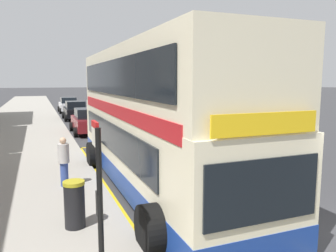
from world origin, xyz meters
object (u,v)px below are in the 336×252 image
double_decker_bus (152,123)px  pedestrian_waiting_near_sign (64,160)px  parked_car_maroon_behind (88,121)px  parked_car_white_across (69,105)px  bus_stop_sign (99,190)px  parked_car_silver_kerbside (178,120)px  parked_car_black_far (75,110)px  litter_bin (75,204)px

double_decker_bus → pedestrian_waiting_near_sign: 2.97m
parked_car_maroon_behind → parked_car_white_across: bearing=-93.3°
bus_stop_sign → parked_car_silver_kerbside: 16.58m
parked_car_black_far → parked_car_silver_kerbside: 11.30m
double_decker_bus → bus_stop_sign: (-2.55, -4.80, -0.37)m
parked_car_silver_kerbside → litter_bin: (-7.89, -12.39, -0.13)m
parked_car_black_far → pedestrian_waiting_near_sign: 19.32m
bus_stop_sign → pedestrian_waiting_near_sign: bearing=91.7°
parked_car_white_across → parked_car_maroon_behind: bearing=-88.0°
double_decker_bus → litter_bin: (-2.72, -2.54, -1.39)m
parked_car_white_across → parked_car_black_far: bearing=-87.9°
bus_stop_sign → parked_car_white_across: 31.70m
double_decker_bus → parked_car_maroon_behind: bearing=91.8°
litter_bin → parked_car_white_across: bearing=85.2°
parked_car_white_across → pedestrian_waiting_near_sign: 26.35m
double_decker_bus → parked_car_silver_kerbside: (5.17, 9.85, -1.27)m
parked_car_black_far → parked_car_silver_kerbside: (5.46, -9.89, 0.00)m
double_decker_bus → pedestrian_waiting_near_sign: bearing=168.1°
bus_stop_sign → parked_car_black_far: size_ratio=0.63×
double_decker_bus → parked_car_black_far: (-0.30, 19.74, -1.27)m
litter_bin → pedestrian_waiting_near_sign: bearing=89.7°
double_decker_bus → parked_car_white_across: (-0.26, 26.81, -1.27)m
bus_stop_sign → parked_car_silver_kerbside: bearing=62.2°
parked_car_maroon_behind → litter_bin: (-2.35, -14.25, -0.13)m
double_decker_bus → parked_car_black_far: 19.79m
double_decker_bus → parked_car_black_far: bearing=90.9°
parked_car_white_across → parked_car_maroon_behind: size_ratio=1.00×
double_decker_bus → parked_car_black_far: size_ratio=2.66×
parked_car_white_across → parked_car_black_far: same height
parked_car_silver_kerbside → parked_car_maroon_behind: bearing=160.5°
parked_car_black_far → pedestrian_waiting_near_sign: (-2.41, -19.17, 0.17)m
double_decker_bus → parked_car_silver_kerbside: bearing=62.3°
parked_car_silver_kerbside → litter_bin: parked_car_silver_kerbside is taller
litter_bin → parked_car_black_far: bearing=83.8°
double_decker_bus → parked_car_white_across: 26.84m
bus_stop_sign → parked_car_silver_kerbside: size_ratio=0.63×
bus_stop_sign → parked_car_white_across: (2.29, 31.60, -0.89)m
parked_car_white_across → pedestrian_waiting_near_sign: pedestrian_waiting_near_sign is taller
double_decker_bus → parked_car_silver_kerbside: double_decker_bus is taller
bus_stop_sign → double_decker_bus: bearing=62.0°
double_decker_bus → litter_bin: bearing=-136.9°
pedestrian_waiting_near_sign → litter_bin: bearing=-90.3°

